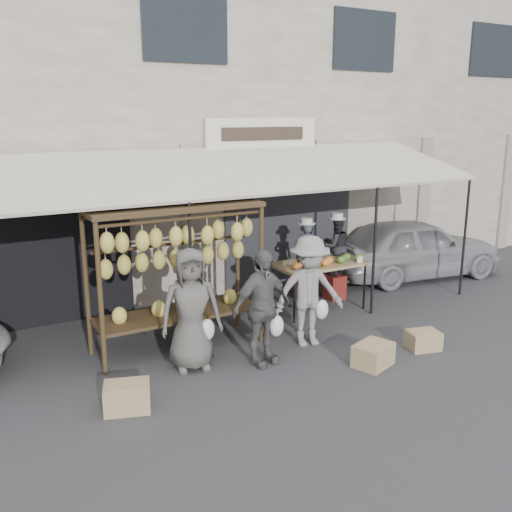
{
  "coord_description": "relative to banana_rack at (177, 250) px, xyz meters",
  "views": [
    {
      "loc": [
        -4.13,
        -6.34,
        3.53
      ],
      "look_at": [
        0.24,
        1.4,
        1.3
      ],
      "focal_mm": 40.0,
      "sensor_mm": 36.0,
      "label": 1
    }
  ],
  "objects": [
    {
      "name": "banana_rack",
      "position": [
        0.0,
        0.0,
        0.0
      ],
      "size": [
        2.6,
        0.9,
        2.24
      ],
      "color": "#3C2C19",
      "rests_on": "ground_plane"
    },
    {
      "name": "vendor_right",
      "position": [
        3.56,
        0.78,
        -0.52
      ],
      "size": [
        0.64,
        0.54,
        1.14
      ],
      "primitive_type": "imported",
      "rotation": [
        0.0,
        0.0,
        2.92
      ],
      "color": "#252428",
      "rests_on": "stool_right"
    },
    {
      "name": "crate_far",
      "position": [
        -1.27,
        -1.44,
        -1.41
      ],
      "size": [
        0.66,
        0.57,
        0.33
      ],
      "primitive_type": "cube",
      "rotation": [
        0.0,
        0.0,
        -0.32
      ],
      "color": "tan",
      "rests_on": "ground_plane"
    },
    {
      "name": "sedan",
      "position": [
        6.0,
        1.18,
        -0.9
      ],
      "size": [
        4.1,
        2.1,
        1.34
      ],
      "primitive_type": "imported",
      "rotation": [
        0.0,
        0.0,
        1.43
      ],
      "color": "#9B9CA0",
      "rests_on": "ground_plane"
    },
    {
      "name": "shophouse",
      "position": [
        1.12,
        5.11,
        2.08
      ],
      "size": [
        24.0,
        6.15,
        7.3
      ],
      "color": "beige",
      "rests_on": "ground_plane"
    },
    {
      "name": "stool_left",
      "position": [
        2.98,
        0.96,
        -1.37
      ],
      "size": [
        0.35,
        0.35,
        0.41
      ],
      "primitive_type": "cube",
      "rotation": [
        0.0,
        0.0,
        0.23
      ],
      "color": "maroon",
      "rests_on": "ground_plane"
    },
    {
      "name": "customer_right",
      "position": [
        1.82,
        -0.83,
        -0.7
      ],
      "size": [
        1.22,
        0.85,
        1.73
      ],
      "primitive_type": "imported",
      "rotation": [
        0.0,
        0.0,
        -0.2
      ],
      "color": "gray",
      "rests_on": "ground_plane"
    },
    {
      "name": "customer_left",
      "position": [
        -0.11,
        -0.73,
        -0.69
      ],
      "size": [
        0.95,
        0.72,
        1.75
      ],
      "primitive_type": "imported",
      "rotation": [
        0.0,
        0.0,
        -0.21
      ],
      "color": "#514E49",
      "rests_on": "ground_plane"
    },
    {
      "name": "produce_table",
      "position": [
        2.91,
        0.36,
        -0.69
      ],
      "size": [
        1.7,
        0.9,
        1.04
      ],
      "color": "tan",
      "rests_on": "ground_plane"
    },
    {
      "name": "stool_right",
      "position": [
        3.56,
        0.78,
        -1.33
      ],
      "size": [
        0.4,
        0.4,
        0.48
      ],
      "primitive_type": "cube",
      "rotation": [
        0.0,
        0.0,
        0.2
      ],
      "color": "maroon",
      "rests_on": "ground_plane"
    },
    {
      "name": "vendor_left",
      "position": [
        2.98,
        0.96,
        -0.59
      ],
      "size": [
        0.48,
        0.38,
        1.15
      ],
      "primitive_type": "imported",
      "rotation": [
        0.0,
        0.0,
        2.85
      ],
      "color": "#424B5F",
      "rests_on": "stool_left"
    },
    {
      "name": "awning",
      "position": [
        1.13,
        0.9,
        1.0
      ],
      "size": [
        10.0,
        2.35,
        2.92
      ],
      "color": "beige",
      "rests_on": "ground_plane"
    },
    {
      "name": "ground_plane",
      "position": [
        1.12,
        -1.38,
        -1.57
      ],
      "size": [
        90.0,
        90.0,
        0.0
      ],
      "primitive_type": "plane",
      "color": "#2D2D30"
    },
    {
      "name": "crate_near_b",
      "position": [
        3.25,
        -1.87,
        -1.43
      ],
      "size": [
        0.55,
        0.47,
        0.29
      ],
      "primitive_type": "cube",
      "rotation": [
        0.0,
        0.0,
        -0.25
      ],
      "color": "tan",
      "rests_on": "ground_plane"
    },
    {
      "name": "customer_mid",
      "position": [
        0.83,
        -1.09,
        -0.72
      ],
      "size": [
        1.05,
        0.57,
        1.7
      ],
      "primitive_type": "imported",
      "rotation": [
        0.0,
        0.0,
        0.17
      ],
      "color": "#575554",
      "rests_on": "ground_plane"
    },
    {
      "name": "crate_near_a",
      "position": [
        2.18,
        -1.95,
        -1.41
      ],
      "size": [
        0.66,
        0.57,
        0.33
      ],
      "primitive_type": "cube",
      "rotation": [
        0.0,
        0.0,
        0.33
      ],
      "color": "tan",
      "rests_on": "ground_plane"
    }
  ]
}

